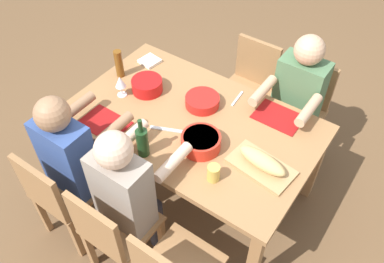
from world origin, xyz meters
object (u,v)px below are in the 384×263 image
(diner_far_right, at_px, (296,98))
(bread_loaf, at_px, (262,161))
(diner_near_center, at_px, (128,190))
(chair_far_right, at_px, (300,106))
(serving_bowl_greens, at_px, (147,85))
(chair_near_center, at_px, (112,231))
(chair_near_left, at_px, (59,194))
(beer_bottle, at_px, (119,64))
(wine_bottle, at_px, (142,142))
(cup_near_right, at_px, (213,173))
(cutting_board, at_px, (261,166))
(wine_glass, at_px, (120,83))
(chair_far_center, at_px, (250,84))
(diner_near_left, at_px, (73,155))
(napkin_stack, at_px, (150,61))
(serving_bowl_salad, at_px, (201,141))
(serving_bowl_pasta, at_px, (202,101))
(dining_table, at_px, (192,128))

(diner_far_right, bearing_deg, bread_loaf, -81.43)
(diner_near_center, distance_m, chair_far_right, 1.59)
(serving_bowl_greens, relative_size, bread_loaf, 0.70)
(chair_near_center, distance_m, chair_near_left, 0.46)
(chair_near_left, xyz_separation_m, beer_bottle, (-0.26, 0.93, 0.37))
(chair_near_center, xyz_separation_m, beer_bottle, (-0.72, 0.93, 0.37))
(chair_near_center, height_order, bread_loaf, same)
(wine_bottle, bearing_deg, cup_near_right, 10.31)
(cutting_board, bearing_deg, wine_glass, 179.31)
(chair_far_center, relative_size, diner_near_left, 0.71)
(diner_near_center, height_order, napkin_stack, diner_near_center)
(chair_near_left, bearing_deg, diner_near_left, 90.00)
(diner_near_left, bearing_deg, serving_bowl_greens, 88.38)
(chair_near_center, distance_m, beer_bottle, 1.23)
(diner_near_center, distance_m, bread_loaf, 0.82)
(chair_far_right, height_order, serving_bowl_salad, chair_far_right)
(serving_bowl_pasta, xyz_separation_m, napkin_stack, (-0.62, 0.17, -0.03))
(serving_bowl_greens, bearing_deg, serving_bowl_salad, -20.21)
(wine_bottle, height_order, cup_near_right, wine_bottle)
(serving_bowl_greens, xyz_separation_m, cutting_board, (1.02, -0.16, -0.04))
(dining_table, relative_size, cup_near_right, 15.59)
(chair_near_center, height_order, serving_bowl_salad, chair_near_center)
(chair_far_center, bearing_deg, chair_near_center, -90.00)
(cutting_board, height_order, napkin_stack, napkin_stack)
(diner_near_center, xyz_separation_m, serving_bowl_salad, (0.18, 0.50, 0.10))
(serving_bowl_salad, distance_m, cutting_board, 0.40)
(chair_near_left, relative_size, diner_near_left, 0.71)
(chair_near_center, height_order, wine_glass, wine_glass)
(chair_far_center, bearing_deg, serving_bowl_pasta, -92.43)
(chair_near_center, xyz_separation_m, diner_near_left, (-0.46, 0.18, 0.21))
(serving_bowl_greens, bearing_deg, wine_glass, -129.39)
(diner_far_right, distance_m, beer_bottle, 1.33)
(chair_far_right, distance_m, bread_loaf, 1.00)
(diner_near_center, relative_size, cup_near_right, 11.08)
(chair_near_left, xyz_separation_m, cup_near_right, (0.85, 0.51, 0.31))
(diner_far_right, bearing_deg, cutting_board, -81.43)
(wine_glass, relative_size, napkin_stack, 1.19)
(dining_table, height_order, chair_near_left, chair_near_left)
(diner_near_center, bearing_deg, chair_far_center, 90.00)
(serving_bowl_salad, height_order, cutting_board, serving_bowl_salad)
(diner_far_right, xyz_separation_m, serving_bowl_pasta, (-0.49, -0.50, 0.08))
(serving_bowl_salad, xyz_separation_m, wine_glass, (-0.75, 0.09, 0.06))
(chair_near_left, xyz_separation_m, serving_bowl_salad, (0.65, 0.68, 0.31))
(serving_bowl_pasta, height_order, cutting_board, serving_bowl_pasta)
(serving_bowl_greens, bearing_deg, beer_bottle, 176.21)
(bread_loaf, relative_size, napkin_stack, 2.29)
(diner_near_center, bearing_deg, dining_table, 90.00)
(cutting_board, distance_m, bread_loaf, 0.06)
(chair_far_right, relative_size, napkin_stack, 6.07)
(cup_near_right, bearing_deg, diner_far_right, 85.49)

